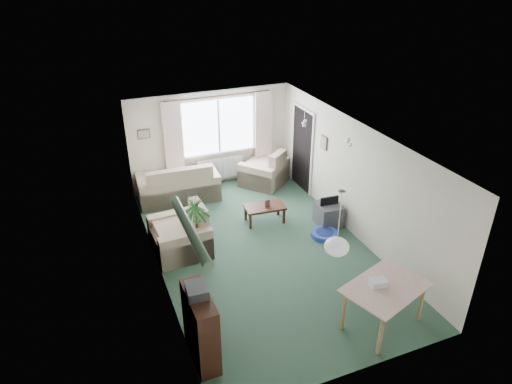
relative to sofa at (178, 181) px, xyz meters
name	(u,v)px	position (x,y,z in m)	size (l,w,h in m)	color
ground	(262,250)	(1.01, -2.75, -0.47)	(6.50, 6.50, 0.00)	#2B4837
window	(218,126)	(1.21, 0.48, 1.03)	(1.80, 0.03, 1.30)	white
curtain_rod	(218,96)	(1.21, 0.40, 1.80)	(2.60, 0.03, 0.03)	black
curtain_left	(174,143)	(0.06, 0.38, 0.80)	(0.45, 0.08, 2.00)	beige
curtain_right	(263,130)	(2.36, 0.38, 0.80)	(0.45, 0.08, 2.00)	beige
radiator	(221,168)	(1.21, 0.44, -0.07)	(1.20, 0.10, 0.55)	white
doorway	(302,150)	(2.99, -0.55, 0.53)	(0.03, 0.95, 2.00)	black
pendant_lamp	(337,247)	(1.21, -5.05, 1.01)	(0.36, 0.36, 0.36)	white
tinsel_garland	(189,229)	(-0.91, -5.05, 1.81)	(1.60, 1.60, 0.12)	#196626
bauble_cluster_a	(304,121)	(2.31, -1.85, 1.75)	(0.20, 0.20, 0.20)	silver
bauble_cluster_b	(349,139)	(2.61, -3.05, 1.75)	(0.20, 0.20, 0.20)	silver
wall_picture_back	(144,134)	(-0.59, 0.48, 1.08)	(0.28, 0.03, 0.22)	brown
wall_picture_right	(324,143)	(2.99, -1.55, 1.08)	(0.03, 0.24, 0.30)	brown
sofa	(178,181)	(0.00, 0.00, 0.00)	(1.87, 0.99, 0.93)	beige
armchair_corner	(264,167)	(2.20, -0.02, -0.01)	(1.02, 0.97, 0.92)	tan
armchair_left	(179,230)	(-0.49, -2.20, 0.02)	(1.08, 1.02, 0.96)	beige
coffee_table	(265,214)	(1.48, -1.77, -0.27)	(0.86, 0.48, 0.39)	black
photo_frame	(268,203)	(1.53, -1.81, 0.00)	(0.12, 0.02, 0.16)	#503829
bookshelf	(201,327)	(-0.83, -4.91, 0.09)	(0.30, 0.91, 1.11)	black
hifi_box	(197,290)	(-0.84, -4.87, 0.72)	(0.28, 0.35, 0.14)	#3F4045
houseplant	(197,226)	(-0.21, -2.48, 0.22)	(0.58, 0.58, 1.36)	#1E592A
dining_table	(383,306)	(1.96, -5.35, -0.10)	(1.17, 0.78, 0.73)	tan
gift_box	(378,283)	(1.87, -5.27, 0.32)	(0.25, 0.18, 0.12)	silver
tv_cube	(328,215)	(2.71, -2.40, -0.22)	(0.49, 0.54, 0.49)	#353539
pet_bed	(325,234)	(2.40, -2.80, -0.41)	(0.56, 0.56, 0.11)	#21369A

